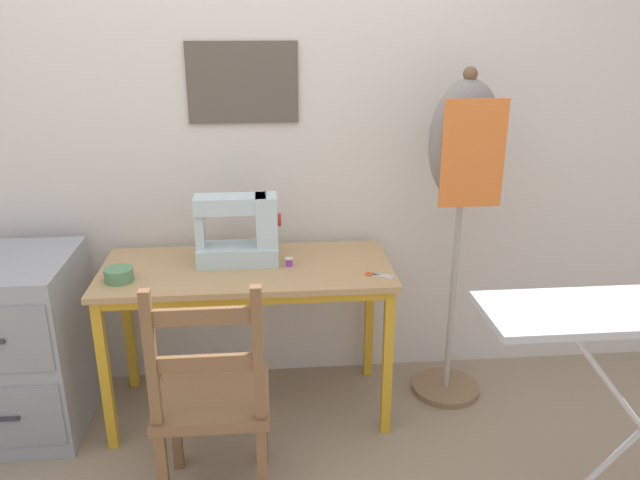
{
  "coord_description": "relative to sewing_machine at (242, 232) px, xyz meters",
  "views": [
    {
      "loc": [
        0.09,
        -2.21,
        1.72
      ],
      "look_at": [
        0.31,
        0.25,
        0.82
      ],
      "focal_mm": 35.0,
      "sensor_mm": 36.0,
      "label": 1
    }
  ],
  "objects": [
    {
      "name": "ground_plane",
      "position": [
        0.01,
        -0.32,
        -0.84
      ],
      "size": [
        14.0,
        14.0,
        0.0
      ],
      "primitive_type": "plane",
      "color": "gray"
    },
    {
      "name": "wall_back",
      "position": [
        0.01,
        0.29,
        0.43
      ],
      "size": [
        10.0,
        0.07,
        2.55
      ],
      "color": "silver",
      "rests_on": "ground_plane"
    },
    {
      "name": "sewing_table",
      "position": [
        0.01,
        -0.06,
        -0.22
      ],
      "size": [
        1.24,
        0.55,
        0.7
      ],
      "color": "tan",
      "rests_on": "ground_plane"
    },
    {
      "name": "sewing_machine",
      "position": [
        0.0,
        0.0,
        0.0
      ],
      "size": [
        0.36,
        0.16,
        0.32
      ],
      "color": "silver",
      "rests_on": "sewing_table"
    },
    {
      "name": "fabric_bowl",
      "position": [
        -0.49,
        -0.16,
        -0.11
      ],
      "size": [
        0.12,
        0.12,
        0.05
      ],
      "color": "#56895B",
      "rests_on": "sewing_table"
    },
    {
      "name": "scissors",
      "position": [
        0.54,
        -0.19,
        -0.14
      ],
      "size": [
        0.12,
        0.08,
        0.01
      ],
      "color": "silver",
      "rests_on": "sewing_table"
    },
    {
      "name": "thread_spool_near_machine",
      "position": [
        0.2,
        -0.07,
        -0.12
      ],
      "size": [
        0.04,
        0.04,
        0.04
      ],
      "color": "purple",
      "rests_on": "sewing_table"
    },
    {
      "name": "wooden_chair",
      "position": [
        -0.1,
        -0.63,
        -0.41
      ],
      "size": [
        0.4,
        0.38,
        0.92
      ],
      "color": "brown",
      "rests_on": "ground_plane"
    },
    {
      "name": "filing_cabinet",
      "position": [
        -0.94,
        -0.08,
        -0.46
      ],
      "size": [
        0.46,
        0.57,
        0.78
      ],
      "color": "#93999E",
      "rests_on": "ground_plane"
    },
    {
      "name": "dress_form",
      "position": [
        0.95,
        -0.0,
        0.27
      ],
      "size": [
        0.32,
        0.32,
        1.52
      ],
      "color": "#846647",
      "rests_on": "ground_plane"
    }
  ]
}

